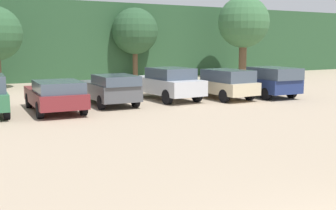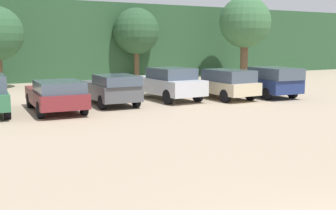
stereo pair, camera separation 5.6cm
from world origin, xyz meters
The scene contains 8 objects.
hillside_ridge centered at (0.00, 33.61, 2.95)m, with size 108.00×12.00×5.90m, color #284C2D.
tree_far_left centered at (8.48, 26.92, 3.69)m, with size 3.57×3.57×5.50m.
tree_right centered at (16.64, 23.85, 4.41)m, with size 4.10×4.10×6.51m.
parked_car_maroon centered at (-0.90, 14.21, 0.72)m, with size 2.05×4.45×1.33m.
parked_car_dark_gray centered at (1.78, 14.95, 0.76)m, with size 1.93×4.11×1.42m.
parked_car_silver centered at (4.90, 15.25, 0.84)m, with size 2.03×4.50×1.60m.
parked_car_champagne centered at (7.55, 14.30, 0.79)m, with size 1.84×4.33×1.49m.
parked_car_navy centered at (10.02, 13.91, 0.82)m, with size 2.10×4.67×1.57m.
Camera 1 is at (-4.95, -2.57, 2.81)m, focal length 44.06 mm.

